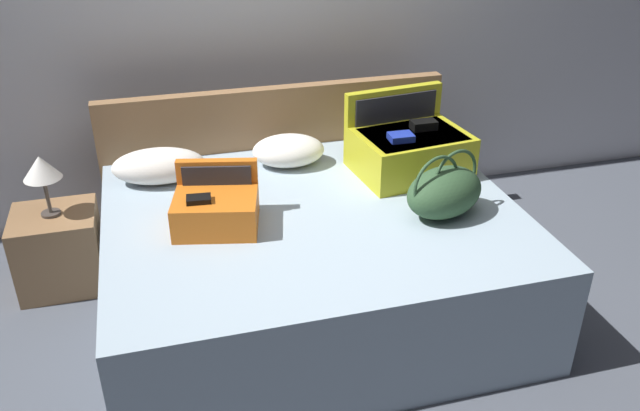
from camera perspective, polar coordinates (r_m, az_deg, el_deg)
The scene contains 11 objects.
ground_plane at distance 3.28m, azimuth 1.31°, elevation -12.77°, with size 12.00×12.00×0.00m, color #4C515B.
back_wall at distance 4.16m, azimuth -5.22°, elevation 16.47°, with size 8.00×0.10×2.60m, color silver.
bed at distance 3.41m, azimuth -0.55°, elevation -4.80°, with size 2.03×1.65×0.58m, color #99ADBC.
headboard at distance 4.06m, azimuth -3.70°, elevation 3.85°, with size 2.07×0.08×0.94m, color olive.
hard_case_large at distance 3.65m, azimuth 7.69°, elevation 4.99°, with size 0.63×0.53×0.42m.
hard_case_medium at distance 3.13m, azimuth -8.97°, elevation -0.14°, with size 0.45×0.40×0.28m.
duffel_bag at distance 3.23m, azimuth 10.70°, elevation 1.21°, with size 0.48×0.40×0.33m.
pillow_near_headboard at distance 3.72m, azimuth -2.75°, elevation 4.77°, with size 0.40×0.28×0.17m, color white.
pillow_center_head at distance 3.62m, azimuth -13.74°, elevation 3.34°, with size 0.49×0.26×0.18m, color white.
nightstand at distance 3.90m, azimuth -21.60°, elevation -3.57°, with size 0.44×0.40×0.44m, color olive.
table_lamp at distance 3.68m, azimuth -22.94°, elevation 2.90°, with size 0.19×0.19×0.34m.
Camera 1 is at (-0.72, -2.35, 2.16)m, focal length 37.06 mm.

